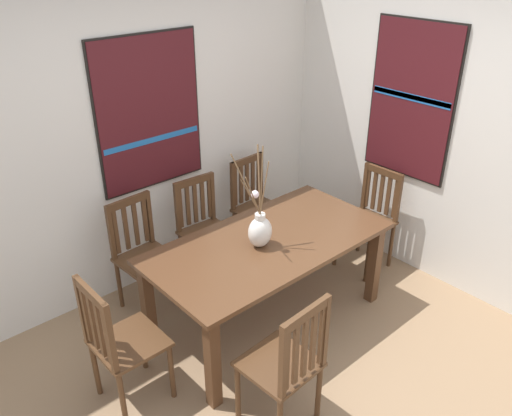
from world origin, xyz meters
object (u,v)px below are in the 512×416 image
(centerpiece_vase, at_px, (260,229))
(chair_1, at_px, (204,228))
(chair_0, at_px, (120,342))
(chair_2, at_px, (143,253))
(chair_4, at_px, (370,217))
(chair_3, at_px, (287,363))
(painting_on_back_wall, at_px, (149,113))
(dining_table, at_px, (268,252))
(chair_5, at_px, (256,205))
(painting_on_side_wall, at_px, (412,101))

(centerpiece_vase, xyz_separation_m, chair_1, (0.10, 0.84, -0.39))
(chair_0, bearing_deg, chair_2, 51.52)
(chair_2, height_order, chair_4, chair_2)
(chair_3, height_order, painting_on_back_wall, painting_on_back_wall)
(dining_table, distance_m, painting_on_back_wall, 1.46)
(dining_table, xyz_separation_m, chair_1, (0.01, 0.83, -0.15))
(centerpiece_vase, bearing_deg, chair_3, -122.03)
(chair_0, xyz_separation_m, chair_1, (1.26, 0.81, -0.01))
(dining_table, xyz_separation_m, painting_on_back_wall, (-0.24, 1.16, 0.86))
(chair_2, bearing_deg, chair_4, -24.26)
(dining_table, distance_m, chair_3, 1.02)
(chair_0, height_order, chair_4, chair_0)
(dining_table, distance_m, centerpiece_vase, 0.26)
(dining_table, relative_size, centerpiece_vase, 2.44)
(chair_2, distance_m, chair_3, 1.65)
(centerpiece_vase, relative_size, chair_4, 0.80)
(chair_2, xyz_separation_m, chair_4, (1.87, -0.84, 0.00))
(dining_table, relative_size, chair_1, 1.97)
(chair_2, height_order, painting_on_back_wall, painting_on_back_wall)
(chair_0, relative_size, chair_5, 1.03)
(chair_1, relative_size, chair_4, 1.00)
(dining_table, bearing_deg, chair_3, -126.31)
(chair_0, bearing_deg, dining_table, -0.88)
(chair_3, relative_size, painting_on_side_wall, 0.75)
(dining_table, relative_size, chair_2, 1.94)
(centerpiece_vase, bearing_deg, dining_table, 7.02)
(chair_3, xyz_separation_m, chair_5, (1.23, 1.66, -0.01))
(chair_1, bearing_deg, chair_2, 179.68)
(chair_4, relative_size, chair_5, 0.99)
(chair_5, bearing_deg, chair_4, -53.93)
(chair_2, bearing_deg, chair_1, -0.32)
(dining_table, bearing_deg, chair_0, 179.12)
(centerpiece_vase, bearing_deg, painting_on_back_wall, 96.76)
(dining_table, xyz_separation_m, chair_2, (-0.61, 0.83, -0.15))
(centerpiece_vase, bearing_deg, chair_0, 178.46)
(dining_table, relative_size, chair_3, 1.86)
(chair_2, height_order, chair_5, same)
(painting_on_back_wall, bearing_deg, dining_table, -78.51)
(chair_2, xyz_separation_m, chair_5, (1.24, 0.02, 0.01))
(dining_table, bearing_deg, painting_on_back_wall, 101.49)
(dining_table, height_order, chair_1, chair_1)
(chair_3, bearing_deg, dining_table, 53.69)
(centerpiece_vase, relative_size, painting_on_side_wall, 0.57)
(chair_2, relative_size, painting_on_back_wall, 0.76)
(dining_table, height_order, chair_4, chair_4)
(chair_5, xyz_separation_m, painting_on_side_wall, (0.90, -0.94, 1.03))
(chair_3, bearing_deg, chair_1, 69.75)
(centerpiece_vase, height_order, chair_4, centerpiece_vase)
(centerpiece_vase, distance_m, painting_on_back_wall, 1.33)
(chair_1, xyz_separation_m, chair_5, (0.63, 0.02, 0.00))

